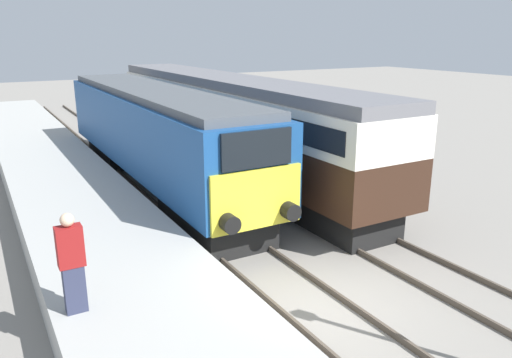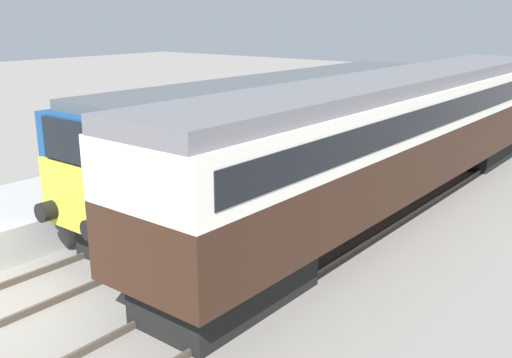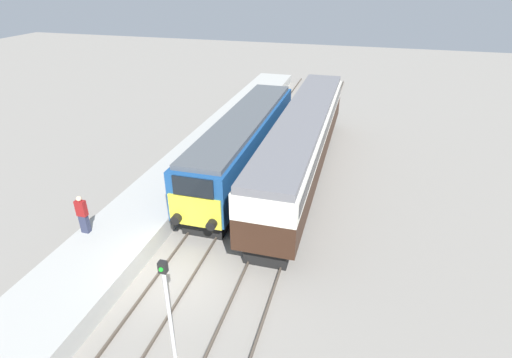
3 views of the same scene
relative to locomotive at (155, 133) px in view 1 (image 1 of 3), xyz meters
The scene contains 7 objects.
ground_plane 10.25m from the locomotive, 90.00° to the right, with size 120.00×120.00×0.00m, color gray.
platform_left 4.21m from the locomotive, 148.44° to the right, with size 3.50×50.00×0.91m.
rails_near_track 5.43m from the locomotive, 90.00° to the right, with size 1.51×60.00×0.14m.
rails_far_track 6.40m from the locomotive, 55.93° to the right, with size 1.50×60.00×0.14m.
locomotive is the anchor object (origin of this frame).
passenger_carriage 3.54m from the locomotive, 15.43° to the left, with size 2.75×19.22×3.97m.
person_on_platform 10.22m from the locomotive, 116.75° to the right, with size 0.44×0.26×1.83m.
Camera 1 is at (-5.73, -7.45, 5.62)m, focal length 35.00 mm.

